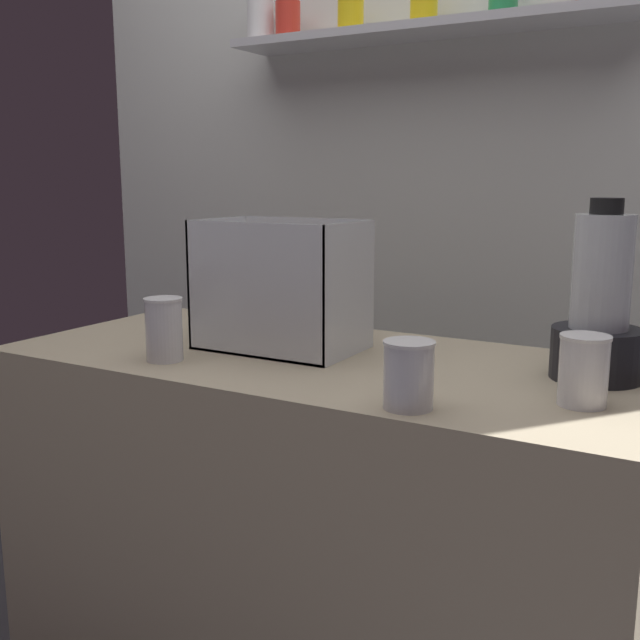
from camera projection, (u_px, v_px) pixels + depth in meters
counter at (320, 545)px, 1.71m from camera, size 1.40×0.64×0.90m
back_wall_unit at (446, 183)px, 2.21m from camera, size 2.60×0.24×2.50m
carrot_display_bin at (279, 307)px, 1.69m from camera, size 0.35×0.23×0.29m
blender_pitcher at (599, 314)px, 1.42m from camera, size 0.17×0.17×0.35m
juice_cup_beet_far_left at (164, 333)px, 1.57m from camera, size 0.08×0.08×0.14m
juice_cup_beet_left at (409, 378)px, 1.25m from camera, size 0.09×0.09×0.12m
juice_cup_mango_middle at (583, 374)px, 1.26m from camera, size 0.09×0.09×0.12m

